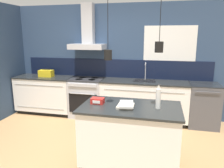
% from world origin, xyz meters
% --- Properties ---
extents(ground_plane, '(16.00, 16.00, 0.00)m').
position_xyz_m(ground_plane, '(0.00, 0.00, 0.00)').
color(ground_plane, '#A87F51').
rests_on(ground_plane, ground).
extents(wall_back, '(5.60, 2.25, 2.60)m').
position_xyz_m(wall_back, '(-0.02, 2.00, 1.35)').
color(wall_back, navy).
rests_on(wall_back, ground_plane).
extents(counter_run_left, '(1.42, 0.64, 0.91)m').
position_xyz_m(counter_run_left, '(-1.66, 1.69, 0.46)').
color(counter_run_left, black).
rests_on(counter_run_left, ground_plane).
extents(counter_run_sink, '(1.91, 0.64, 1.30)m').
position_xyz_m(counter_run_sink, '(0.75, 1.69, 0.46)').
color(counter_run_sink, black).
rests_on(counter_run_sink, ground_plane).
extents(oven_range, '(0.76, 0.66, 0.91)m').
position_xyz_m(oven_range, '(-0.58, 1.69, 0.46)').
color(oven_range, '#B5B5BA').
rests_on(oven_range, ground_plane).
extents(dishwasher, '(0.60, 0.65, 0.91)m').
position_xyz_m(dishwasher, '(2.00, 1.69, 0.46)').
color(dishwasher, '#4C4C51').
rests_on(dishwasher, ground_plane).
extents(kitchen_island, '(1.41, 0.84, 0.91)m').
position_xyz_m(kitchen_island, '(0.71, -0.10, 0.46)').
color(kitchen_island, black).
rests_on(kitchen_island, ground_plane).
extents(bottle_on_island, '(0.07, 0.07, 0.34)m').
position_xyz_m(bottle_on_island, '(1.08, -0.09, 1.05)').
color(bottle_on_island, silver).
rests_on(bottle_on_island, kitchen_island).
extents(book_stack, '(0.24, 0.35, 0.06)m').
position_xyz_m(book_stack, '(0.65, -0.14, 0.94)').
color(book_stack, beige).
rests_on(book_stack, kitchen_island).
extents(red_supply_box, '(0.19, 0.13, 0.08)m').
position_xyz_m(red_supply_box, '(0.21, -0.08, 0.95)').
color(red_supply_box, red).
rests_on(red_supply_box, kitchen_island).
extents(yellow_toolbox, '(0.34, 0.18, 0.19)m').
position_xyz_m(yellow_toolbox, '(-1.62, 1.69, 0.99)').
color(yellow_toolbox, gold).
rests_on(yellow_toolbox, counter_run_left).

